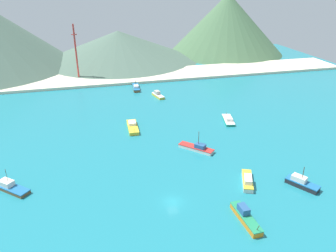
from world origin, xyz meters
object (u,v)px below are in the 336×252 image
fishing_boat_2 (228,120)px  fishing_boat_3 (245,217)px  fishing_boat_7 (10,187)px  fishing_boat_6 (133,127)px  fishing_boat_1 (248,181)px  radio_tower (76,52)px  fishing_boat_5 (136,87)px  fishing_boat_0 (302,183)px  fishing_boat_4 (158,95)px  fishing_boat_8 (197,148)px

fishing_boat_2 → fishing_boat_3: size_ratio=0.97×
fishing_boat_7 → fishing_boat_6: bearing=38.9°
fishing_boat_1 → fishing_boat_3: fishing_boat_3 is taller
fishing_boat_2 → radio_tower: radio_tower is taller
fishing_boat_1 → radio_tower: radio_tower is taller
fishing_boat_5 → fishing_boat_6: (-8.41, -42.99, -0.03)m
fishing_boat_3 → radio_tower: radio_tower is taller
fishing_boat_2 → fishing_boat_3: 53.10m
fishing_boat_0 → fishing_boat_4: bearing=104.5°
fishing_boat_6 → radio_tower: bearing=104.5°
fishing_boat_7 → fishing_boat_1: bearing=-12.1°
fishing_boat_8 → radio_tower: radio_tower is taller
fishing_boat_3 → fishing_boat_8: fishing_boat_8 is taller
fishing_boat_5 → fishing_boat_6: fishing_boat_5 is taller
fishing_boat_1 → fishing_boat_6: size_ratio=0.81×
radio_tower → fishing_boat_7: bearing=-100.7°
fishing_boat_8 → fishing_boat_3: bearing=-90.7°
fishing_boat_2 → fishing_boat_4: 37.41m
radio_tower → fishing_boat_6: bearing=-75.5°
fishing_boat_3 → fishing_boat_2: bearing=69.8°
fishing_boat_1 → fishing_boat_2: bearing=72.8°
fishing_boat_0 → fishing_boat_7: bearing=166.6°
fishing_boat_0 → fishing_boat_2: 41.74m
fishing_boat_7 → fishing_boat_8: 51.19m
fishing_boat_0 → fishing_boat_5: size_ratio=0.73×
fishing_boat_4 → fishing_boat_6: (-15.75, -30.00, -0.10)m
fishing_boat_1 → fishing_boat_8: size_ratio=0.94×
fishing_boat_5 → radio_tower: radio_tower is taller
fishing_boat_2 → fishing_boat_5: 52.34m
fishing_boat_0 → fishing_boat_8: 30.72m
fishing_boat_7 → fishing_boat_3: bearing=-26.1°
fishing_boat_8 → radio_tower: size_ratio=0.36×
fishing_boat_2 → fishing_boat_7: size_ratio=1.05×
fishing_boat_1 → fishing_boat_6: fishing_boat_1 is taller
fishing_boat_1 → fishing_boat_2: (11.55, 37.37, -0.30)m
fishing_boat_1 → fishing_boat_5: size_ratio=0.81×
fishing_boat_4 → fishing_boat_8: (0.45, -50.00, -0.08)m
fishing_boat_1 → fishing_boat_6: 45.89m
fishing_boat_3 → fishing_boat_5: size_ratio=0.93×
fishing_boat_6 → radio_tower: (-16.86, 65.23, 13.10)m
fishing_boat_6 → fishing_boat_0: bearing=-51.7°
fishing_boat_3 → fishing_boat_5: bearing=94.4°
fishing_boat_2 → fishing_boat_6: size_ratio=0.90×
fishing_boat_5 → fishing_boat_8: bearing=-83.0°
fishing_boat_0 → fishing_boat_4: fishing_boat_0 is taller
fishing_boat_0 → radio_tower: (-51.85, 109.53, 12.87)m
fishing_boat_1 → radio_tower: bearing=110.6°
fishing_boat_2 → radio_tower: bearing=127.0°
fishing_boat_7 → fishing_boat_2: bearing=20.2°
fishing_boat_6 → fishing_boat_8: 25.74m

